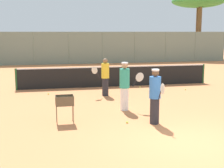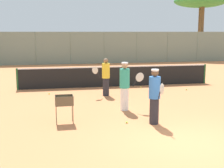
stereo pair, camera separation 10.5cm
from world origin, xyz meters
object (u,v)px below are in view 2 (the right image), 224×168
(player_white_outfit, at_px, (125,86))
(player_red_cap, at_px, (106,77))
(player_yellow_shirt, at_px, (155,96))
(ball_cart, at_px, (64,103))
(parked_car, at_px, (114,54))
(tennis_net, at_px, (117,76))

(player_white_outfit, relative_size, player_red_cap, 1.05)
(player_white_outfit, relative_size, player_yellow_shirt, 1.03)
(ball_cart, bearing_deg, player_yellow_shirt, -13.56)
(player_red_cap, bearing_deg, ball_cart, 45.39)
(player_red_cap, height_order, parked_car, player_red_cap)
(player_white_outfit, xyz_separation_m, player_red_cap, (-0.20, 2.74, -0.05))
(player_yellow_shirt, distance_m, parked_car, 21.89)
(parked_car, bearing_deg, tennis_net, -101.49)
(ball_cart, relative_size, parked_car, 0.21)
(tennis_net, height_order, parked_car, parked_car)
(player_yellow_shirt, bearing_deg, parked_car, 167.71)
(tennis_net, bearing_deg, ball_cart, -116.10)
(tennis_net, xyz_separation_m, player_yellow_shirt, (-0.31, -6.84, 0.33))
(tennis_net, distance_m, parked_car, 15.10)
(player_white_outfit, xyz_separation_m, ball_cart, (-2.24, -1.20, -0.26))
(parked_car, bearing_deg, ball_cart, -106.06)
(player_yellow_shirt, bearing_deg, ball_cart, -107.14)
(player_yellow_shirt, xyz_separation_m, parked_car, (3.32, 21.64, -0.23))
(tennis_net, height_order, player_red_cap, player_red_cap)
(player_red_cap, relative_size, parked_car, 0.40)
(player_yellow_shirt, bearing_deg, player_red_cap, -175.09)
(player_white_outfit, distance_m, parked_car, 20.14)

